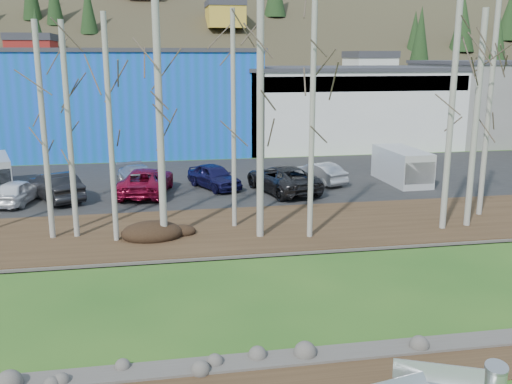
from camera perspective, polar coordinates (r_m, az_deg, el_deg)
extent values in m
cube|color=#382616|center=(15.04, 8.77, -17.70)|extent=(80.00, 1.80, 0.03)
cube|color=#382616|center=(26.07, -0.02, -3.66)|extent=(80.00, 7.00, 0.15)
cube|color=black|center=(36.12, -2.96, 1.18)|extent=(80.00, 14.00, 0.14)
cube|color=#0F56AD|center=(49.19, -12.17, 8.81)|extent=(20.00, 12.00, 8.00)
cube|color=#333338|center=(49.04, -12.42, 13.65)|extent=(20.40, 12.24, 0.30)
cube|color=silver|center=(51.88, 8.36, 8.37)|extent=(18.00, 12.00, 6.50)
cube|color=#333338|center=(51.70, 8.50, 12.12)|extent=(18.36, 12.24, 0.30)
cube|color=navy|center=(46.18, 10.81, 10.58)|extent=(17.64, 0.20, 1.20)
cube|color=slate|center=(58.91, 23.46, 8.25)|extent=(14.00, 12.00, 7.00)
cube|color=#333338|center=(58.76, 23.80, 11.79)|extent=(14.28, 12.24, 0.30)
cube|color=silver|center=(14.13, 17.73, -16.88)|extent=(1.87, 0.92, 0.44)
ellipsoid|color=black|center=(24.90, -10.38, -3.92)|extent=(2.62, 1.85, 0.51)
cylinder|color=#B8B6A8|center=(25.16, -20.45, 5.55)|extent=(0.24, 0.24, 9.01)
cylinder|color=#B8B6A8|center=(23.63, -9.60, 6.88)|extent=(0.30, 0.30, 9.94)
cylinder|color=#B8B6A8|center=(23.93, -14.37, 5.94)|extent=(0.23, 0.23, 9.28)
cylinder|color=#B8B6A8|center=(23.70, 0.43, 7.49)|extent=(0.30, 0.30, 10.27)
cylinder|color=#B8B6A8|center=(25.28, -2.26, 7.06)|extent=(0.21, 0.21, 9.57)
cylinder|color=#B8B6A8|center=(23.76, 5.64, 7.37)|extent=(0.23, 0.23, 10.21)
cylinder|color=#B8B6A8|center=(26.26, 18.98, 7.86)|extent=(0.27, 0.27, 10.73)
cylinder|color=#B8B6A8|center=(27.16, 21.12, 6.64)|extent=(0.27, 0.27, 9.59)
cylinder|color=#B8B6A8|center=(29.31, 22.26, 7.79)|extent=(0.25, 0.25, 10.41)
cylinder|color=#B8B6A8|center=(25.00, -18.18, 5.68)|extent=(0.24, 0.24, 9.01)
imported|color=white|center=(32.52, -22.76, 0.05)|extent=(2.29, 4.05, 1.30)
imported|color=black|center=(32.52, -19.39, 0.54)|extent=(3.57, 4.87, 1.53)
imported|color=maroon|center=(32.59, -10.94, 1.07)|extent=(3.40, 5.73, 1.49)
imported|color=#A5A8AD|center=(33.74, -11.54, 1.33)|extent=(3.21, 5.00, 1.35)
imported|color=#161543|center=(33.59, -4.21, 1.58)|extent=(3.27, 4.47, 1.41)
imported|color=#ACACAE|center=(34.98, 6.31, 1.92)|extent=(2.78, 4.17, 1.30)
imported|color=black|center=(32.59, 2.66, 1.35)|extent=(3.92, 6.04, 1.55)
cube|color=silver|center=(36.14, 14.37, 2.56)|extent=(2.10, 4.76, 2.06)
cube|color=black|center=(34.51, 15.71, 1.97)|extent=(1.89, 1.03, 1.27)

